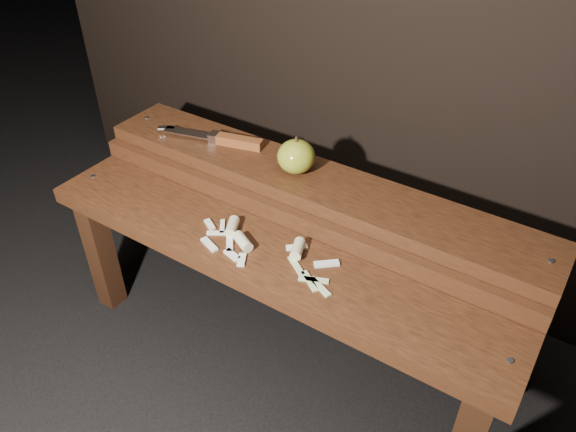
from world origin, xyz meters
The scene contains 6 objects.
ground centered at (0.00, 0.00, 0.00)m, with size 60.00×60.00×0.00m, color black.
bench_front_tier centered at (0.00, -0.06, 0.35)m, with size 1.20×0.20×0.42m.
bench_rear_tier centered at (0.00, 0.17, 0.41)m, with size 1.20×0.21×0.50m.
apple centered at (-0.05, 0.17, 0.54)m, with size 0.09×0.09×0.10m.
knife centered at (-0.28, 0.18, 0.51)m, with size 0.30×0.10×0.03m.
apple_scraps centered at (-0.01, -0.04, 0.43)m, with size 0.38×0.15×0.03m.
Camera 1 is at (0.58, -0.82, 1.26)m, focal length 35.00 mm.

